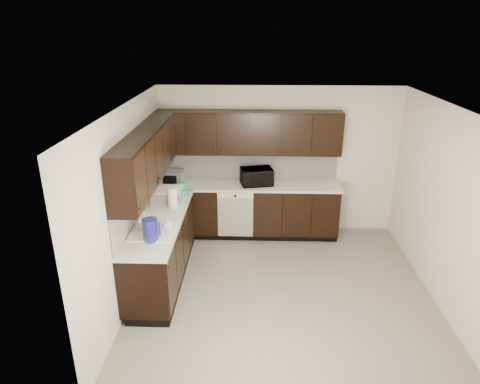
% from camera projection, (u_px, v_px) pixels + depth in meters
% --- Properties ---
extents(floor, '(4.00, 4.00, 0.00)m').
position_uv_depth(floor, '(282.00, 291.00, 5.84)').
color(floor, gray).
rests_on(floor, ground).
extents(ceiling, '(4.00, 4.00, 0.00)m').
position_uv_depth(ceiling, '(290.00, 108.00, 4.93)').
color(ceiling, white).
rests_on(ceiling, wall_back).
extents(wall_back, '(4.00, 0.02, 2.50)m').
position_uv_depth(wall_back, '(278.00, 161.00, 7.25)').
color(wall_back, beige).
rests_on(wall_back, floor).
extents(wall_left, '(0.02, 4.00, 2.50)m').
position_uv_depth(wall_left, '(129.00, 205.00, 5.45)').
color(wall_left, beige).
rests_on(wall_left, floor).
extents(wall_right, '(0.02, 4.00, 2.50)m').
position_uv_depth(wall_right, '(446.00, 210.00, 5.32)').
color(wall_right, beige).
rests_on(wall_right, floor).
extents(wall_front, '(4.00, 0.02, 2.50)m').
position_uv_depth(wall_front, '(302.00, 304.00, 3.53)').
color(wall_front, beige).
rests_on(wall_front, floor).
extents(lower_cabinets, '(3.00, 2.80, 0.90)m').
position_uv_depth(lower_cabinets, '(215.00, 227.00, 6.75)').
color(lower_cabinets, black).
rests_on(lower_cabinets, floor).
extents(countertop, '(3.03, 2.83, 0.04)m').
position_uv_depth(countertop, '(214.00, 198.00, 6.57)').
color(countertop, beige).
rests_on(countertop, lower_cabinets).
extents(backsplash, '(3.00, 2.80, 0.48)m').
position_uv_depth(backsplash, '(202.00, 177.00, 6.68)').
color(backsplash, beige).
rests_on(backsplash, countertop).
extents(upper_cabinets, '(3.00, 2.80, 0.70)m').
position_uv_depth(upper_cabinets, '(207.00, 142.00, 6.35)').
color(upper_cabinets, black).
rests_on(upper_cabinets, wall_back).
extents(dishwasher, '(0.58, 0.04, 0.78)m').
position_uv_depth(dishwasher, '(235.00, 212.00, 6.98)').
color(dishwasher, beige).
rests_on(dishwasher, lower_cabinets).
extents(sink, '(0.54, 0.82, 0.42)m').
position_uv_depth(sink, '(155.00, 232.00, 5.56)').
color(sink, beige).
rests_on(sink, countertop).
extents(microwave, '(0.57, 0.45, 0.28)m').
position_uv_depth(microwave, '(257.00, 177.00, 6.99)').
color(microwave, black).
rests_on(microwave, countertop).
extents(soap_bottle_a, '(0.10, 0.10, 0.17)m').
position_uv_depth(soap_bottle_a, '(168.00, 224.00, 5.45)').
color(soap_bottle_a, gray).
rests_on(soap_bottle_a, countertop).
extents(soap_bottle_b, '(0.11, 0.11, 0.26)m').
position_uv_depth(soap_bottle_b, '(145.00, 222.00, 5.40)').
color(soap_bottle_b, gray).
rests_on(soap_bottle_b, countertop).
extents(toaster_oven, '(0.37, 0.29, 0.22)m').
position_uv_depth(toaster_oven, '(173.00, 177.00, 7.07)').
color(toaster_oven, silver).
rests_on(toaster_oven, countertop).
extents(storage_bin, '(0.60, 0.53, 0.19)m').
position_uv_depth(storage_bin, '(165.00, 195.00, 6.34)').
color(storage_bin, silver).
rests_on(storage_bin, countertop).
extents(blue_pitcher, '(0.21, 0.21, 0.28)m').
position_uv_depth(blue_pitcher, '(150.00, 230.00, 5.18)').
color(blue_pitcher, navy).
rests_on(blue_pitcher, countertop).
extents(teal_tumbler, '(0.12, 0.12, 0.21)m').
position_uv_depth(teal_tumbler, '(184.00, 189.00, 6.56)').
color(teal_tumbler, '#0D9281').
rests_on(teal_tumbler, countertop).
extents(paper_towel_roll, '(0.15, 0.15, 0.30)m').
position_uv_depth(paper_towel_roll, '(172.00, 198.00, 6.12)').
color(paper_towel_roll, silver).
rests_on(paper_towel_roll, countertop).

